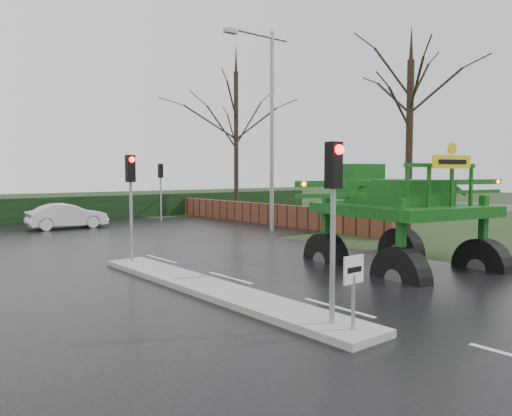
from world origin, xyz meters
TOP-DOWN VIEW (x-y plane):
  - ground at (0.00, 0.00)m, footprint 140.00×140.00m
  - road_main at (0.00, 10.00)m, footprint 14.00×80.00m
  - road_cross at (0.00, 16.00)m, footprint 80.00×12.00m
  - median_island at (-1.30, 3.00)m, footprint 1.20×10.00m
  - hedge_row at (0.00, 24.00)m, footprint 44.00×0.90m
  - brick_wall at (10.50, 16.00)m, footprint 0.40×20.00m
  - keep_left_sign at (-1.30, -1.50)m, footprint 0.50×0.07m
  - traffic_signal_near at (-1.30, -1.01)m, footprint 0.26×0.33m
  - traffic_signal_mid at (-1.30, 7.49)m, footprint 0.26×0.33m
  - traffic_signal_far at (6.50, 20.01)m, footprint 0.26×0.33m
  - street_light_right at (8.19, 12.00)m, footprint 3.85×0.30m
  - tree_right_near at (11.50, 6.00)m, footprint 5.60×5.60m
  - tree_right_far at (13.00, 21.00)m, footprint 7.00×7.00m
  - crop_sprayer at (3.54, 1.05)m, footprint 8.44×5.95m
  - white_sedan at (0.72, 19.62)m, footprint 4.11×1.64m

SIDE VIEW (x-z plane):
  - ground at x=0.00m, z-range 0.00..0.00m
  - white_sedan at x=0.72m, z-range -0.66..0.66m
  - road_main at x=0.00m, z-range -0.01..0.01m
  - road_cross at x=0.00m, z-range 0.00..0.02m
  - median_island at x=-1.30m, z-range 0.01..0.17m
  - brick_wall at x=10.50m, z-range 0.00..1.20m
  - hedge_row at x=0.00m, z-range 0.00..1.50m
  - keep_left_sign at x=-1.30m, z-range 0.38..1.73m
  - crop_sprayer at x=3.54m, z-range -0.13..4.65m
  - traffic_signal_near at x=-1.30m, z-range 0.83..4.35m
  - traffic_signal_mid at x=-1.30m, z-range 0.83..4.35m
  - traffic_signal_far at x=6.50m, z-range 0.83..4.35m
  - tree_right_near at x=11.50m, z-range 0.38..10.02m
  - street_light_right at x=8.19m, z-range 0.99..10.99m
  - tree_right_far at x=13.00m, z-range 0.47..12.52m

